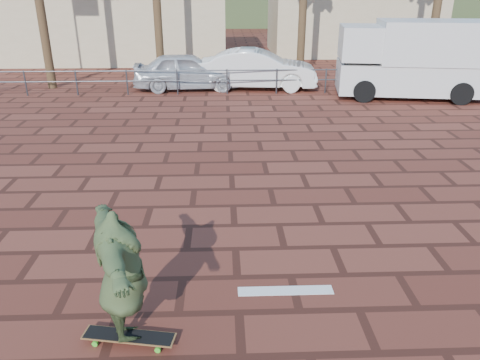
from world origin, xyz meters
name	(u,v)px	position (x,y,z in m)	size (l,w,h in m)	color
ground	(236,249)	(0.00, 0.00, 0.00)	(120.00, 120.00, 0.00)	brown
paint_stripe	(285,291)	(0.70, -1.20, 0.00)	(1.40, 0.22, 0.01)	white
guardrail	(227,77)	(0.00, 12.00, 0.68)	(24.06, 0.06, 1.00)	#47494F
building_west	(121,18)	(-6.00, 22.00, 2.28)	(12.60, 7.60, 4.50)	beige
building_east	(352,11)	(8.00, 24.00, 2.54)	(10.60, 6.60, 5.00)	beige
longboard	(129,337)	(-1.40, -2.19, 0.09)	(1.19, 0.45, 0.11)	olive
skateboarder	(122,277)	(-1.40, -2.19, 0.99)	(2.14, 0.58, 1.74)	#394927
campervan	(414,58)	(7.18, 11.21, 1.52)	(5.86, 3.16, 2.89)	silver
car_silver	(187,71)	(-1.65, 13.00, 0.76)	(1.80, 4.46, 1.52)	silver
car_white	(257,69)	(1.28, 13.00, 0.82)	(1.73, 4.95, 1.63)	white
street_sign	(428,58)	(8.07, 12.00, 1.38)	(0.39, 0.15, 1.97)	gray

